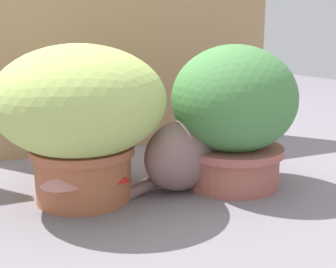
{
  "coord_description": "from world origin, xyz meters",
  "views": [
    {
      "loc": [
        -0.47,
        -1.16,
        0.47
      ],
      "look_at": [
        0.03,
        -0.0,
        0.18
      ],
      "focal_mm": 45.78,
      "sensor_mm": 36.0,
      "label": 1
    }
  ],
  "objects_px": {
    "leafy_planter": "(233,113)",
    "mushroom_ornament_pink": "(63,179)",
    "grass_planter": "(81,112)",
    "mushroom_ornament_red": "(117,180)",
    "cat": "(185,151)"
  },
  "relations": [
    {
      "from": "leafy_planter",
      "to": "cat",
      "type": "distance_m",
      "value": 0.19
    },
    {
      "from": "grass_planter",
      "to": "leafy_planter",
      "type": "relative_size",
      "value": 1.09
    },
    {
      "from": "mushroom_ornament_red",
      "to": "mushroom_ornament_pink",
      "type": "distance_m",
      "value": 0.15
    },
    {
      "from": "grass_planter",
      "to": "cat",
      "type": "height_order",
      "value": "grass_planter"
    },
    {
      "from": "grass_planter",
      "to": "mushroom_ornament_red",
      "type": "height_order",
      "value": "grass_planter"
    },
    {
      "from": "leafy_planter",
      "to": "mushroom_ornament_pink",
      "type": "distance_m",
      "value": 0.56
    },
    {
      "from": "mushroom_ornament_pink",
      "to": "leafy_planter",
      "type": "bearing_deg",
      "value": 1.57
    },
    {
      "from": "leafy_planter",
      "to": "mushroom_ornament_red",
      "type": "relative_size",
      "value": 4.21
    },
    {
      "from": "grass_planter",
      "to": "cat",
      "type": "bearing_deg",
      "value": -7.53
    },
    {
      "from": "mushroom_ornament_red",
      "to": "cat",
      "type": "bearing_deg",
      "value": 11.83
    },
    {
      "from": "cat",
      "to": "mushroom_ornament_red",
      "type": "bearing_deg",
      "value": -168.17
    },
    {
      "from": "mushroom_ornament_pink",
      "to": "grass_planter",
      "type": "bearing_deg",
      "value": 47.5
    },
    {
      "from": "grass_planter",
      "to": "mushroom_ornament_red",
      "type": "xyz_separation_m",
      "value": [
        0.07,
        -0.09,
        -0.19
      ]
    },
    {
      "from": "cat",
      "to": "mushroom_ornament_pink",
      "type": "bearing_deg",
      "value": -174.29
    },
    {
      "from": "leafy_planter",
      "to": "mushroom_ornament_red",
      "type": "xyz_separation_m",
      "value": [
        -0.39,
        -0.03,
        -0.16
      ]
    }
  ]
}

